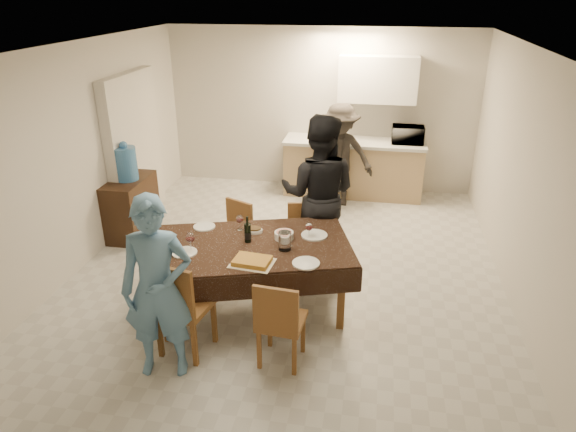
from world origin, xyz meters
name	(u,v)px	position (x,y,z in m)	size (l,w,h in m)	color
floor	(288,271)	(0.00, 0.00, 0.00)	(5.00, 6.00, 0.02)	#BABAB4
ceiling	(288,47)	(0.00, 0.00, 2.60)	(5.00, 6.00, 0.02)	white
wall_back	(320,110)	(0.00, 3.00, 1.30)	(5.00, 0.02, 2.60)	beige
wall_front	(197,336)	(0.00, -3.00, 1.30)	(5.00, 0.02, 2.60)	beige
wall_left	(81,157)	(-2.50, 0.00, 1.30)	(0.02, 6.00, 2.60)	beige
wall_right	(526,184)	(2.50, 0.00, 1.30)	(0.02, 6.00, 2.60)	beige
stub_partition	(134,149)	(-2.42, 1.20, 1.05)	(0.15, 1.40, 2.10)	beige
kitchen_base_cabinet	(353,169)	(0.60, 2.68, 0.43)	(2.20, 0.60, 0.86)	tan
kitchen_worktop	(354,142)	(0.60, 2.68, 0.89)	(2.24, 0.64, 0.05)	beige
upper_cabinet	(378,79)	(0.90, 2.82, 1.85)	(1.20, 0.34, 0.70)	white
dining_table	(252,247)	(-0.22, -0.84, 0.74)	(2.24, 1.69, 0.78)	black
chair_near_left	(180,300)	(-0.67, -1.68, 0.61)	(0.53, 0.53, 0.54)	brown
chair_near_right	(280,316)	(0.23, -1.67, 0.54)	(0.43, 0.43, 0.48)	brown
chair_far_left	(228,234)	(-0.67, -0.17, 0.52)	(0.51, 0.53, 0.46)	brown
chair_far_right	(305,239)	(0.23, -0.17, 0.54)	(0.48, 0.49, 0.48)	brown
console	(132,207)	(-2.28, 0.64, 0.40)	(0.43, 0.87, 0.80)	black
water_jug	(126,164)	(-2.28, 0.64, 1.02)	(0.29, 0.29, 0.44)	#4080C6
wine_bottle	(248,229)	(-0.27, -0.79, 0.92)	(0.07, 0.07, 0.28)	black
water_pitcher	(285,241)	(0.13, -0.89, 0.87)	(0.12, 0.12, 0.19)	white
savoury_tart	(252,261)	(-0.12, -1.22, 0.80)	(0.40, 0.30, 0.05)	#BB8E37
salad_bowl	(284,235)	(0.08, -0.66, 0.81)	(0.20, 0.20, 0.08)	silver
mushroom_dish	(253,231)	(-0.27, -0.56, 0.79)	(0.18, 0.18, 0.03)	silver
wine_glass_a	(190,242)	(-0.77, -1.09, 0.88)	(0.09, 0.09, 0.20)	white
wine_glass_b	(309,230)	(0.33, -0.59, 0.86)	(0.08, 0.08, 0.17)	white
wine_glass_c	(240,223)	(-0.42, -0.54, 0.86)	(0.08, 0.08, 0.18)	white
plate_near_left	(184,253)	(-0.82, -1.14, 0.78)	(0.25, 0.25, 0.01)	silver
plate_near_right	(306,263)	(0.38, -1.14, 0.78)	(0.26, 0.26, 0.02)	silver
plate_far_left	(204,227)	(-0.82, -0.54, 0.78)	(0.24, 0.24, 0.01)	silver
plate_far_right	(314,235)	(0.38, -0.54, 0.78)	(0.28, 0.28, 0.02)	silver
microwave	(408,135)	(1.42, 2.68, 1.05)	(0.49, 0.33, 0.27)	white
person_near	(158,289)	(-0.77, -1.89, 0.84)	(0.61, 0.40, 1.67)	#5580AA
person_far	(319,194)	(0.33, 0.21, 0.94)	(0.92, 0.71, 1.89)	black
person_kitchen	(339,155)	(0.40, 2.23, 0.79)	(1.03, 0.59, 1.59)	black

